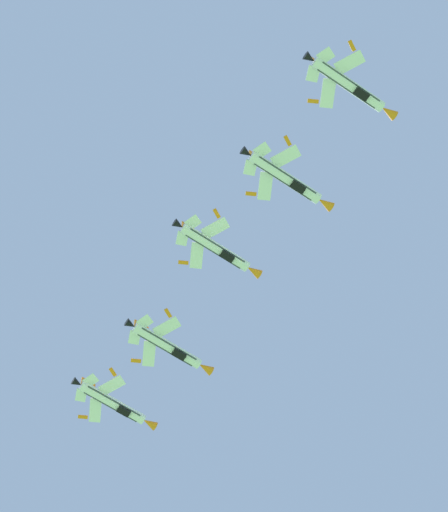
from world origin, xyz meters
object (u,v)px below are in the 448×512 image
object	(u,v)px
fighter_jet_left_outer	(287,179)
fighter_jet_lead	(114,403)
fighter_jet_left_wing	(169,347)
fighter_jet_right_outer	(350,86)
fighter_jet_right_wing	(217,248)

from	to	relation	value
fighter_jet_left_outer	fighter_jet_lead	bearing A→B (deg)	-179.39
fighter_jet_left_wing	fighter_jet_left_outer	distance (m)	33.23
fighter_jet_left_wing	fighter_jet_right_outer	distance (m)	49.12
fighter_jet_lead	fighter_jet_right_outer	size ratio (longest dim) A/B	1.00
fighter_jet_lead	fighter_jet_right_outer	world-z (taller)	fighter_jet_lead
fighter_jet_right_wing	fighter_jet_right_outer	distance (m)	32.29
fighter_jet_left_wing	fighter_jet_right_wing	bearing A→B (deg)	-7.11
fighter_jet_lead	fighter_jet_right_wing	xyz separation A→B (m)	(14.55, -28.88, 0.60)
fighter_jet_left_wing	fighter_jet_right_outer	xyz separation A→B (m)	(22.92, -43.42, 1.56)
fighter_jet_right_outer	fighter_jet_left_wing	bearing A→B (deg)	179.36
fighter_jet_right_outer	fighter_jet_right_wing	bearing A→B (deg)	-177.22
fighter_jet_right_outer	fighter_jet_left_outer	bearing A→B (deg)	-179.73
fighter_jet_lead	fighter_jet_left_outer	xyz separation A→B (m)	(23.63, -42.51, -3.75)
fighter_jet_right_wing	fighter_jet_right_outer	world-z (taller)	fighter_jet_right_wing
fighter_jet_left_wing	fighter_jet_right_wing	xyz separation A→B (m)	(6.20, -15.87, 3.63)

